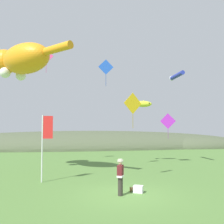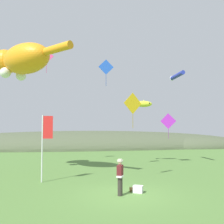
{
  "view_description": "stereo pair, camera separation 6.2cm",
  "coord_description": "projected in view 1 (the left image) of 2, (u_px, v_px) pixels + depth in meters",
  "views": [
    {
      "loc": [
        -2.7,
        -12.2,
        3.33
      ],
      "look_at": [
        0.0,
        4.0,
        4.35
      ],
      "focal_mm": 40.0,
      "sensor_mm": 36.0,
      "label": 1
    },
    {
      "loc": [
        -2.64,
        -12.21,
        3.33
      ],
      "look_at": [
        0.0,
        4.0,
        4.35
      ],
      "focal_mm": 40.0,
      "sensor_mm": 36.0,
      "label": 2
    }
  ],
  "objects": [
    {
      "name": "kite_spool",
      "position": [
        131.0,
        189.0,
        12.9
      ],
      "size": [
        0.14,
        0.26,
        0.26
      ],
      "color": "olive",
      "rests_on": "ground"
    },
    {
      "name": "festival_attendant",
      "position": [
        120.0,
        176.0,
        12.21
      ],
      "size": [
        0.42,
        0.49,
        1.77
      ],
      "color": "#332D28",
      "rests_on": "ground"
    },
    {
      "name": "kite_diamond_blue",
      "position": [
        106.0,
        67.0,
        19.56
      ],
      "size": [
        1.21,
        0.06,
        2.11
      ],
      "color": "blue"
    },
    {
      "name": "festival_banner_pole",
      "position": [
        45.0,
        138.0,
        15.29
      ],
      "size": [
        0.66,
        0.08,
        4.09
      ],
      "color": "silver",
      "rests_on": "ground"
    },
    {
      "name": "kite_diamond_violet",
      "position": [
        168.0,
        121.0,
        23.16
      ],
      "size": [
        1.22,
        0.83,
        2.36
      ],
      "color": "purple"
    },
    {
      "name": "kite_giant_cat",
      "position": [
        21.0,
        60.0,
        17.76
      ],
      "size": [
        6.08,
        6.31,
        2.47
      ],
      "color": "orange"
    },
    {
      "name": "kite_diamond_gold",
      "position": [
        133.0,
        104.0,
        15.86
      ],
      "size": [
        1.28,
        0.52,
        2.27
      ],
      "color": "yellow"
    },
    {
      "name": "distant_hill_ridge",
      "position": [
        97.0,
        148.0,
        41.32
      ],
      "size": [
        60.45,
        13.61,
        5.56
      ],
      "color": "#4C563D",
      "rests_on": "ground"
    },
    {
      "name": "ground_plane",
      "position": [
        125.0,
        195.0,
        12.25
      ],
      "size": [
        120.0,
        120.0,
        0.0
      ],
      "primitive_type": "plane",
      "color": "#517A38"
    },
    {
      "name": "kite_diamond_pink",
      "position": [
        46.0,
        56.0,
        22.62
      ],
      "size": [
        1.27,
        0.2,
        2.18
      ],
      "color": "#E53F8C"
    },
    {
      "name": "kite_tube_streamer",
      "position": [
        177.0,
        76.0,
        21.82
      ],
      "size": [
        0.49,
        2.56,
        0.44
      ],
      "color": "#2633A5"
    },
    {
      "name": "picnic_cooler",
      "position": [
        138.0,
        189.0,
        12.72
      ],
      "size": [
        0.58,
        0.51,
        0.36
      ],
      "color": "white",
      "rests_on": "ground"
    },
    {
      "name": "kite_fish_windsock",
      "position": [
        141.0,
        104.0,
        23.14
      ],
      "size": [
        2.2,
        0.87,
        0.66
      ],
      "color": "yellow"
    }
  ]
}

